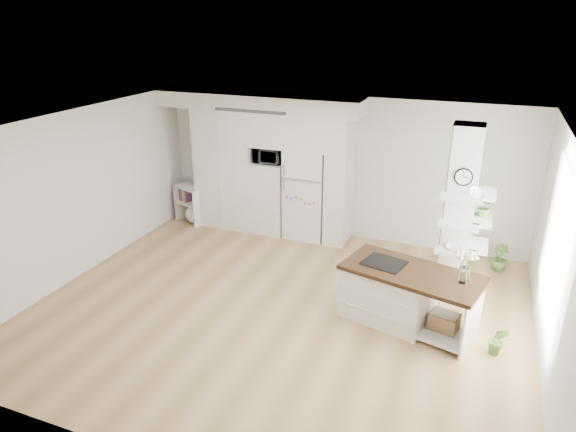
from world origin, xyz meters
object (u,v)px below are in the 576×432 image
refrigerator (307,193)px  bookshelf (192,207)px  kitchen_island (396,292)px  floor_plant_a (498,340)px

refrigerator → bookshelf: refrigerator is taller
bookshelf → kitchen_island: bearing=-4.4°
kitchen_island → refrigerator: bearing=146.9°
refrigerator → bookshelf: size_ratio=2.26×
refrigerator → kitchen_island: (2.15, -2.33, -0.44)m
kitchen_island → floor_plant_a: 1.43m
refrigerator → kitchen_island: bearing=-47.3°
refrigerator → floor_plant_a: (3.52, -2.67, -0.66)m
refrigerator → bookshelf: bearing=-175.5°
refrigerator → kitchen_island: size_ratio=0.87×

